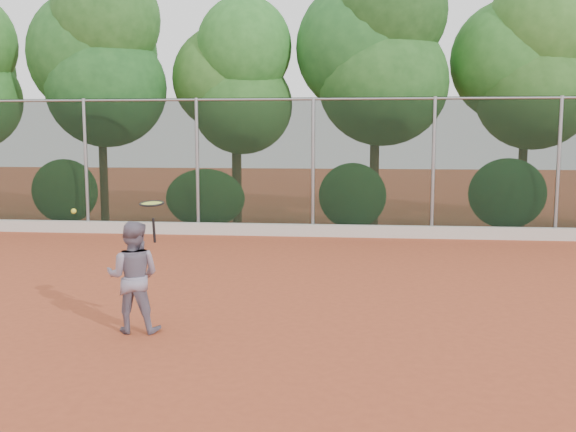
# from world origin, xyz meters

# --- Properties ---
(ground) EXTENTS (80.00, 80.00, 0.00)m
(ground) POSITION_xyz_m (0.00, 0.00, 0.00)
(ground) COLOR #A24426
(ground) RESTS_ON ground
(concrete_curb) EXTENTS (24.00, 0.20, 0.30)m
(concrete_curb) POSITION_xyz_m (0.00, 6.82, 0.15)
(concrete_curb) COLOR beige
(concrete_curb) RESTS_ON ground
(tennis_player) EXTENTS (0.74, 0.59, 1.46)m
(tennis_player) POSITION_xyz_m (-1.77, -1.37, 0.73)
(tennis_player) COLOR slate
(tennis_player) RESTS_ON ground
(chainlink_fence) EXTENTS (24.09, 0.09, 3.50)m
(chainlink_fence) POSITION_xyz_m (-0.00, 7.00, 1.86)
(chainlink_fence) COLOR black
(chainlink_fence) RESTS_ON ground
(foliage_backdrop) EXTENTS (23.70, 3.63, 7.55)m
(foliage_backdrop) POSITION_xyz_m (-0.55, 8.98, 4.40)
(foliage_backdrop) COLOR #3B2316
(foliage_backdrop) RESTS_ON ground
(tennis_racket) EXTENTS (0.35, 0.35, 0.54)m
(tennis_racket) POSITION_xyz_m (-1.46, -1.48, 1.66)
(tennis_racket) COLOR black
(tennis_racket) RESTS_ON ground
(tennis_ball_in_flight) EXTENTS (0.07, 0.07, 0.07)m
(tennis_ball_in_flight) POSITION_xyz_m (-2.50, -1.45, 1.59)
(tennis_ball_in_flight) COLOR gold
(tennis_ball_in_flight) RESTS_ON ground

